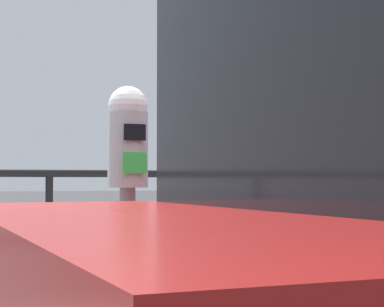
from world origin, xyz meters
name	(u,v)px	position (x,y,z in m)	size (l,w,h in m)	color
parking_meter	(128,178)	(-0.17, 0.33, 1.23)	(0.18, 0.19, 1.50)	slate
pedestrian_at_meter	(246,200)	(0.51, 0.52, 1.12)	(0.62, 0.55, 1.72)	brown
background_railing	(49,211)	(0.00, 2.89, 0.98)	(24.06, 0.06, 1.17)	black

